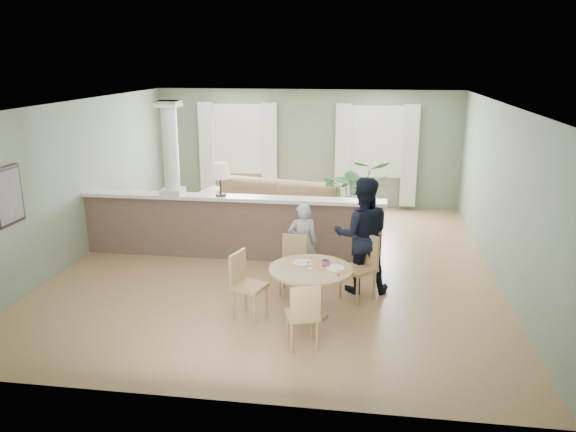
% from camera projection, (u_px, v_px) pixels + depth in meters
% --- Properties ---
extents(ground, '(8.00, 8.00, 0.00)m').
position_uv_depth(ground, '(280.00, 264.00, 9.56)').
color(ground, tan).
rests_on(ground, ground).
extents(room_shell, '(7.02, 8.02, 2.71)m').
position_uv_depth(room_shell, '(283.00, 152.00, 9.67)').
color(room_shell, gray).
rests_on(room_shell, ground).
extents(pony_wall, '(5.32, 0.38, 2.70)m').
position_uv_depth(pony_wall, '(225.00, 218.00, 9.69)').
color(pony_wall, brown).
rests_on(pony_wall, ground).
extents(sofa, '(3.51, 2.01, 0.96)m').
position_uv_depth(sofa, '(271.00, 208.00, 11.24)').
color(sofa, '#9B7F54').
rests_on(sofa, ground).
extents(houseplant, '(1.54, 1.39, 1.52)m').
position_uv_depth(houseplant, '(356.00, 195.00, 11.16)').
color(houseplant, '#2B6D2C').
rests_on(houseplant, ground).
extents(dining_table, '(1.13, 1.13, 0.77)m').
position_uv_depth(dining_table, '(311.00, 278.00, 7.52)').
color(dining_table, tan).
rests_on(dining_table, ground).
extents(chair_far_boy, '(0.40, 0.40, 0.86)m').
position_uv_depth(chair_far_boy, '(293.00, 262.00, 8.31)').
color(chair_far_boy, tan).
rests_on(chair_far_boy, ground).
extents(chair_far_man, '(0.60, 0.60, 0.95)m').
position_uv_depth(chair_far_man, '(362.00, 264.00, 8.09)').
color(chair_far_man, tan).
rests_on(chair_far_man, ground).
extents(chair_near, '(0.48, 0.48, 0.84)m').
position_uv_depth(chair_near, '(303.00, 313.00, 6.67)').
color(chair_near, tan).
rests_on(chair_near, ground).
extents(chair_side, '(0.51, 0.51, 0.89)m').
position_uv_depth(chair_side, '(245.00, 281.00, 7.52)').
color(chair_side, tan).
rests_on(chair_side, ground).
extents(child_person, '(0.51, 0.39, 1.26)m').
position_uv_depth(child_person, '(303.00, 243.00, 8.66)').
color(child_person, '#ADADB2').
rests_on(child_person, ground).
extents(man_person, '(0.90, 0.73, 1.74)m').
position_uv_depth(man_person, '(362.00, 235.00, 8.25)').
color(man_person, black).
rests_on(man_person, ground).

